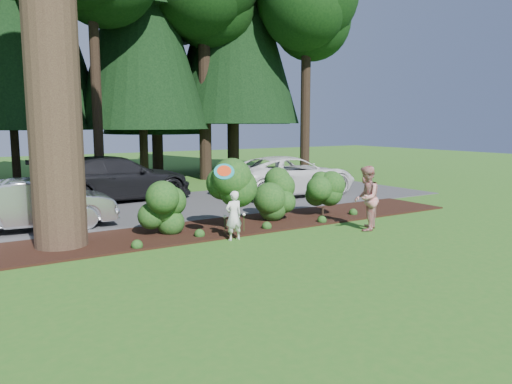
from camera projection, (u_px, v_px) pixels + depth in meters
ground at (296, 252)px, 11.79m from camera, size 80.00×80.00×0.00m
mulch_bed at (229, 227)px, 14.51m from camera, size 16.00×2.50×0.05m
driveway at (172, 206)px, 18.07m from camera, size 22.00×6.00×0.03m
shrub_row at (253, 198)px, 14.71m from camera, size 6.53×1.60×1.61m
lily_cluster at (234, 216)px, 13.57m from camera, size 0.69×0.09×0.57m
car_silver_wagon at (37, 204)px, 14.06m from camera, size 4.41×1.85×1.42m
car_white_suv at (289, 176)px, 20.73m from camera, size 5.89×2.82×1.62m
car_dark_suv at (115, 178)px, 19.17m from camera, size 6.15×2.90×1.73m
child at (234, 216)px, 12.86m from camera, size 0.48×0.32×1.30m
adult at (366, 198)px, 14.04m from camera, size 1.13×1.09×1.83m
frisbee at (224, 171)px, 12.34m from camera, size 0.60×0.42×0.51m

